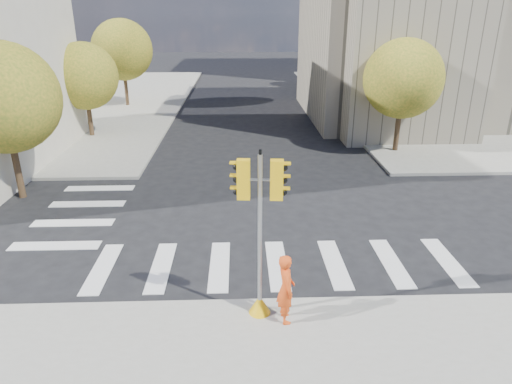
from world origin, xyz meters
TOP-DOWN VIEW (x-y plane):
  - ground at (0.00, 0.00)m, footprint 160.00×160.00m
  - sidewalk_far_right at (20.00, 26.00)m, footprint 28.00×40.00m
  - sidewalk_far_left at (-20.00, 26.00)m, footprint 28.00×40.00m
  - civic_building at (15.59, 19.12)m, footprint 26.00×16.00m
  - tree_lw_near at (-10.50, 4.00)m, footprint 4.40×4.40m
  - tree_lw_mid at (-10.50, 14.00)m, footprint 4.00×4.00m
  - tree_lw_far at (-10.50, 24.00)m, footprint 4.80×4.80m
  - tree_re_near at (7.50, 10.00)m, footprint 4.20×4.20m
  - tree_re_mid at (7.50, 22.00)m, footprint 4.60×4.60m
  - tree_re_far at (7.50, 34.00)m, footprint 4.00×4.00m
  - lamp_near at (8.00, 14.00)m, footprint 0.35×0.18m
  - lamp_far at (8.00, 28.00)m, footprint 0.35×0.18m
  - traffic_signal at (-0.77, -4.60)m, footprint 1.07×0.56m
  - photographer at (-0.14, -4.92)m, footprint 0.52×0.71m

SIDE VIEW (x-z plane):
  - ground at x=0.00m, z-range 0.00..0.00m
  - sidewalk_far_right at x=20.00m, z-range 0.00..0.15m
  - sidewalk_far_left at x=-20.00m, z-range 0.00..0.15m
  - photographer at x=-0.14m, z-range 0.15..1.97m
  - traffic_signal at x=-0.77m, z-range -0.19..4.15m
  - tree_lw_mid at x=-10.50m, z-range 0.88..6.65m
  - tree_re_far at x=7.50m, z-range 0.93..6.80m
  - tree_re_near at x=7.50m, z-range 0.97..7.13m
  - tree_lw_near at x=-10.50m, z-range 1.00..7.41m
  - tree_re_mid at x=7.50m, z-range 1.02..7.68m
  - tree_lw_far at x=-10.50m, z-range 1.07..8.01m
  - lamp_near at x=8.00m, z-range 0.52..8.63m
  - lamp_far at x=8.00m, z-range 0.52..8.63m
  - civic_building at x=15.59m, z-range -2.43..16.96m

